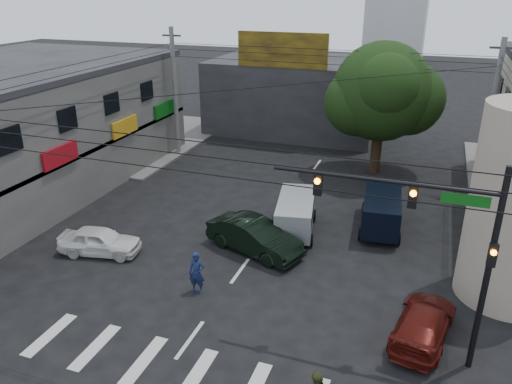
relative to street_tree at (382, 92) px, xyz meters
The scene contains 14 objects.
ground 18.30m from the street_tree, 103.24° to the right, with size 160.00×160.00×0.00m, color black.
sidewalk_far_left 22.67m from the street_tree, behind, with size 16.00×16.00×0.15m, color #514F4C.
building_far 12.29m from the street_tree, 131.63° to the left, with size 14.00×10.00×6.00m, color #232326.
billboard 9.17m from the street_tree, 152.86° to the left, with size 7.00×0.30×2.60m, color olive.
street_tree is the anchor object (origin of this frame).
traffic_gantry 18.42m from the street_tree, 78.01° to the right, with size 7.10×0.35×7.20m.
utility_pole_far_left 14.56m from the street_tree, behind, with size 0.32×0.32×9.20m, color #59595B.
utility_pole_far_right 6.63m from the street_tree, ahead, with size 0.32×0.32×9.20m, color #59595B.
dark_sedan 14.48m from the street_tree, 106.98° to the right, with size 5.18×3.24×1.61m, color black.
white_compact 19.74m from the street_tree, 124.57° to the right, with size 4.11×2.32×1.32m, color silver.
maroon_sedan 18.08m from the street_tree, 76.97° to the right, with size 2.49×4.61×1.27m, color #4C0F0A.
silver_minivan 11.70m from the street_tree, 104.59° to the right, with size 2.55×4.50×1.83m, color #919498, non-canonical shape.
navy_van 9.73m from the street_tree, 80.65° to the right, with size 2.25×4.95×1.92m, color black, non-canonical shape.
traffic_officer 18.45m from the street_tree, 106.47° to the right, with size 0.73×0.53×1.86m, color #121D42.
Camera 1 is at (7.21, -15.95, 12.01)m, focal length 35.00 mm.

